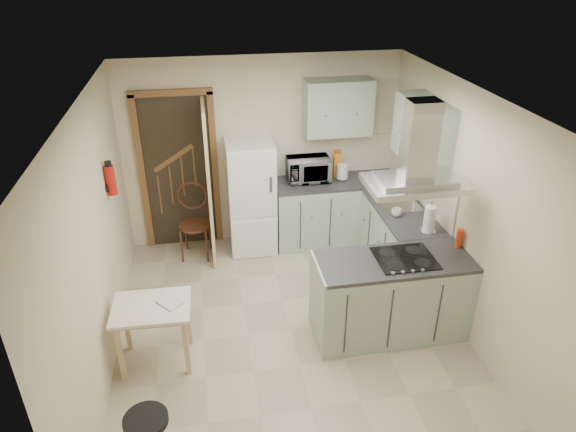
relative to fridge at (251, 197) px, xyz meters
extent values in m
plane|color=tan|center=(0.20, -1.80, -0.75)|extent=(4.20, 4.20, 0.00)
plane|color=silver|center=(0.20, -1.80, 1.75)|extent=(4.20, 4.20, 0.00)
plane|color=beige|center=(0.20, 0.30, 0.50)|extent=(3.60, 0.00, 3.60)
plane|color=beige|center=(-1.60, -1.80, 0.50)|extent=(0.00, 4.20, 4.20)
plane|color=beige|center=(2.00, -1.80, 0.50)|extent=(0.00, 4.20, 4.20)
cube|color=brown|center=(-0.90, 0.27, 0.30)|extent=(1.10, 0.12, 2.10)
cube|color=white|center=(0.00, 0.00, 0.00)|extent=(0.60, 0.60, 1.50)
cube|color=#9EB2A0|center=(0.86, 0.00, -0.30)|extent=(1.08, 0.60, 0.90)
cube|color=#9EB2A0|center=(1.70, -0.68, -0.30)|extent=(0.60, 1.95, 0.90)
cube|color=beige|center=(1.16, 0.29, 0.40)|extent=(1.68, 0.02, 0.50)
cube|color=#9EB2A0|center=(1.15, 0.12, 1.10)|extent=(0.85, 0.35, 0.70)
cube|color=#9EB2A0|center=(1.82, -0.95, 1.10)|extent=(0.35, 0.90, 0.70)
cube|color=#9EB2A0|center=(1.22, -1.98, -0.30)|extent=(1.55, 0.65, 0.90)
cube|color=black|center=(1.32, -1.98, 0.16)|extent=(0.58, 0.50, 0.01)
cube|color=silver|center=(1.32, -1.98, 0.97)|extent=(0.90, 0.55, 0.10)
cube|color=silver|center=(1.70, -0.85, 0.16)|extent=(0.45, 0.40, 0.01)
cylinder|color=#B2140F|center=(-1.54, -0.90, 0.75)|extent=(0.10, 0.10, 0.32)
cube|color=tan|center=(-1.17, -2.02, -0.41)|extent=(0.74, 0.57, 0.68)
cube|color=#482118|center=(-0.75, -0.10, -0.29)|extent=(0.47, 0.47, 0.91)
imported|color=black|center=(0.77, 0.07, 0.30)|extent=(0.56, 0.38, 0.31)
cylinder|color=silver|center=(1.22, 0.02, 0.26)|extent=(0.17, 0.17, 0.23)
cube|color=orange|center=(1.19, 0.19, 0.31)|extent=(0.13, 0.23, 0.33)
imported|color=#9EA1AA|center=(1.83, -0.40, 0.23)|extent=(0.09, 0.09, 0.17)
cylinder|color=white|center=(1.77, -1.50, 0.30)|extent=(0.16, 0.16, 0.31)
imported|color=silver|center=(1.56, -1.10, 0.20)|extent=(0.15, 0.15, 0.09)
cylinder|color=red|center=(1.95, -1.86, 0.25)|extent=(0.08, 0.08, 0.20)
imported|color=maroon|center=(-1.06, -2.06, -0.02)|extent=(0.27, 0.28, 0.10)
camera|label=1|loc=(-0.56, -6.02, 2.92)|focal=32.00mm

